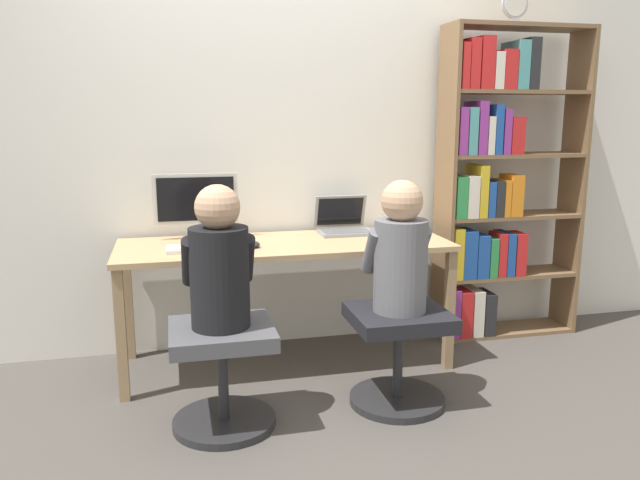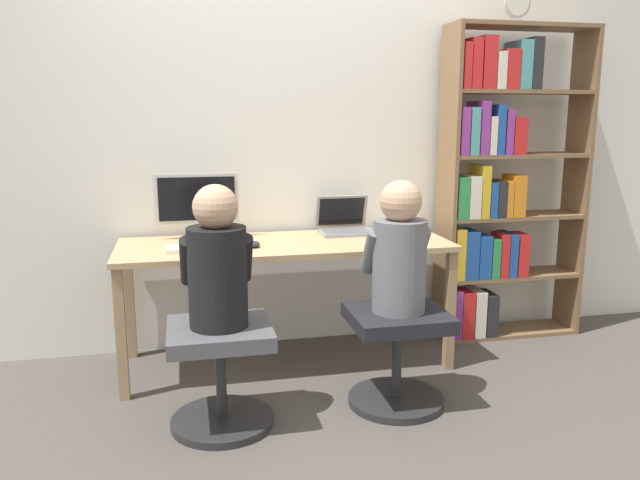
% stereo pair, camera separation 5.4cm
% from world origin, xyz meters
% --- Properties ---
extents(ground_plane, '(14.00, 14.00, 0.00)m').
position_xyz_m(ground_plane, '(0.00, 0.00, 0.00)').
color(ground_plane, '#4C4742').
extents(wall_back, '(10.00, 0.05, 2.60)m').
position_xyz_m(wall_back, '(0.00, 0.72, 1.30)').
color(wall_back, silver).
rests_on(wall_back, ground_plane).
extents(desk, '(1.83, 0.66, 0.71)m').
position_xyz_m(desk, '(0.00, 0.33, 0.64)').
color(desk, tan).
rests_on(desk, ground_plane).
extents(desktop_monitor, '(0.48, 0.17, 0.37)m').
position_xyz_m(desktop_monitor, '(-0.47, 0.55, 0.91)').
color(desktop_monitor, beige).
rests_on(desktop_monitor, desk).
extents(laptop, '(0.32, 0.28, 0.22)m').
position_xyz_m(laptop, '(0.40, 0.52, 0.76)').
color(laptop, gray).
rests_on(laptop, desk).
extents(keyboard, '(0.38, 0.16, 0.03)m').
position_xyz_m(keyboard, '(-0.45, 0.22, 0.73)').
color(keyboard, silver).
rests_on(keyboard, desk).
extents(computer_mouse_by_keyboard, '(0.07, 0.10, 0.03)m').
position_xyz_m(computer_mouse_by_keyboard, '(-0.19, 0.24, 0.73)').
color(computer_mouse_by_keyboard, black).
rests_on(computer_mouse_by_keyboard, desk).
extents(office_chair_left, '(0.47, 0.47, 0.48)m').
position_xyz_m(office_chair_left, '(-0.41, -0.34, 0.28)').
color(office_chair_left, '#262628').
rests_on(office_chair_left, ground_plane).
extents(office_chair_right, '(0.47, 0.47, 0.48)m').
position_xyz_m(office_chair_right, '(0.45, -0.30, 0.28)').
color(office_chair_right, '#262628').
rests_on(office_chair_right, ground_plane).
extents(person_at_monitor, '(0.32, 0.29, 0.64)m').
position_xyz_m(person_at_monitor, '(-0.41, -0.33, 0.77)').
color(person_at_monitor, black).
rests_on(person_at_monitor, office_chair_left).
extents(person_at_laptop, '(0.32, 0.29, 0.63)m').
position_xyz_m(person_at_laptop, '(0.45, -0.30, 0.77)').
color(person_at_laptop, slate).
rests_on(person_at_laptop, office_chair_right).
extents(bookshelf, '(0.92, 0.27, 1.94)m').
position_xyz_m(bookshelf, '(1.35, 0.49, 0.97)').
color(bookshelf, brown).
rests_on(bookshelf, ground_plane).
extents(desk_clock, '(0.16, 0.03, 0.18)m').
position_xyz_m(desk_clock, '(1.40, 0.43, 2.04)').
color(desk_clock, '#B2B2B7').
rests_on(desk_clock, bookshelf).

